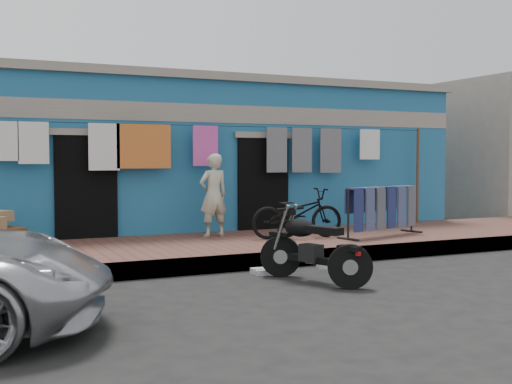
% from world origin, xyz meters
% --- Properties ---
extents(ground, '(80.00, 80.00, 0.00)m').
position_xyz_m(ground, '(0.00, 0.00, 0.00)').
color(ground, black).
rests_on(ground, ground).
extents(sidewalk, '(28.00, 3.00, 0.25)m').
position_xyz_m(sidewalk, '(0.00, 3.00, 0.12)').
color(sidewalk, brown).
rests_on(sidewalk, ground).
extents(curb, '(28.00, 0.10, 0.25)m').
position_xyz_m(curb, '(0.00, 1.55, 0.12)').
color(curb, gray).
rests_on(curb, ground).
extents(building, '(12.20, 5.20, 3.36)m').
position_xyz_m(building, '(-0.00, 6.99, 1.69)').
color(building, '#24608C').
rests_on(building, ground).
extents(clothesline, '(10.06, 0.06, 2.10)m').
position_xyz_m(clothesline, '(-0.42, 4.25, 1.82)').
color(clothesline, brown).
rests_on(clothesline, sidewalk).
extents(seated_person, '(0.59, 0.43, 1.52)m').
position_xyz_m(seated_person, '(-0.03, 3.80, 1.01)').
color(seated_person, beige).
rests_on(seated_person, sidewalk).
extents(bicycle, '(1.75, 0.80, 1.10)m').
position_xyz_m(bicycle, '(1.24, 2.91, 0.80)').
color(bicycle, black).
rests_on(bicycle, sidewalk).
extents(motorcycle, '(1.53, 1.89, 1.00)m').
position_xyz_m(motorcycle, '(0.08, 0.31, 0.50)').
color(motorcycle, black).
rests_on(motorcycle, ground).
extents(jeans_rack, '(2.16, 1.43, 0.94)m').
position_xyz_m(jeans_rack, '(2.82, 2.56, 0.72)').
color(jeans_rack, black).
rests_on(jeans_rack, sidewalk).
extents(litter_a, '(0.21, 0.17, 0.09)m').
position_xyz_m(litter_a, '(-0.34, 1.20, 0.04)').
color(litter_a, silver).
rests_on(litter_a, ground).
extents(litter_b, '(0.16, 0.20, 0.09)m').
position_xyz_m(litter_b, '(0.74, 1.20, 0.04)').
color(litter_b, silver).
rests_on(litter_b, ground).
extents(litter_c, '(0.19, 0.22, 0.08)m').
position_xyz_m(litter_c, '(-0.33, 1.14, 0.04)').
color(litter_c, silver).
rests_on(litter_c, ground).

